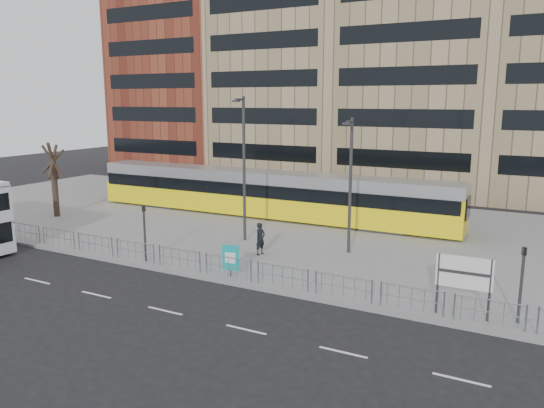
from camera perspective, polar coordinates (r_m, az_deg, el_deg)
The scene contains 15 objects.
ground at distance 27.44m, azimuth -9.36°, elevation -7.68°, with size 120.00×120.00×0.00m, color black.
plaza at distance 37.26m, azimuth 1.87°, elevation -2.38°, with size 64.00×24.00×0.15m, color gray.
kerb at distance 27.46m, azimuth -9.30°, elevation -7.51°, with size 64.00×0.25×0.17m, color gray.
building_row at distance 56.81m, azimuth 13.76°, elevation 15.01°, with size 70.40×18.40×31.20m.
pedestrian_barrier at distance 26.42m, azimuth -5.29°, elevation -6.09°, with size 32.07×0.07×1.10m.
road_markings at distance 23.96m, azimuth -13.31°, elevation -10.67°, with size 62.00×0.12×0.01m, color white.
tram at distance 39.77m, azimuth -0.80°, elevation 1.11°, with size 28.89×3.29×3.40m.
station_sign at distance 22.67m, azimuth 19.96°, elevation -7.23°, with size 2.20×0.18×2.53m.
ad_panel at distance 26.39m, azimuth -4.49°, elevation -5.83°, with size 0.86×0.22×1.62m.
pedestrian at distance 30.01m, azimuth -1.26°, elevation -3.75°, with size 0.67×0.44×1.84m, color black.
traffic_light_west at distance 29.33m, azimuth -13.57°, elevation -2.30°, with size 0.19×0.22×3.10m.
traffic_light_east at distance 22.83m, azimuth 25.31°, elevation -6.93°, with size 0.23×0.25×3.10m.
lamp_post_west at distance 32.40m, azimuth -3.07°, elevation 4.35°, with size 0.45×1.04×8.86m.
lamp_post_east at distance 30.03m, azimuth 8.40°, elevation 2.55°, with size 0.45×1.04×7.68m.
bare_tree at distance 42.45m, azimuth -22.67°, elevation 6.32°, with size 4.57×4.57×7.78m.
Camera 1 is at (15.95, -20.53, 8.79)m, focal length 35.00 mm.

